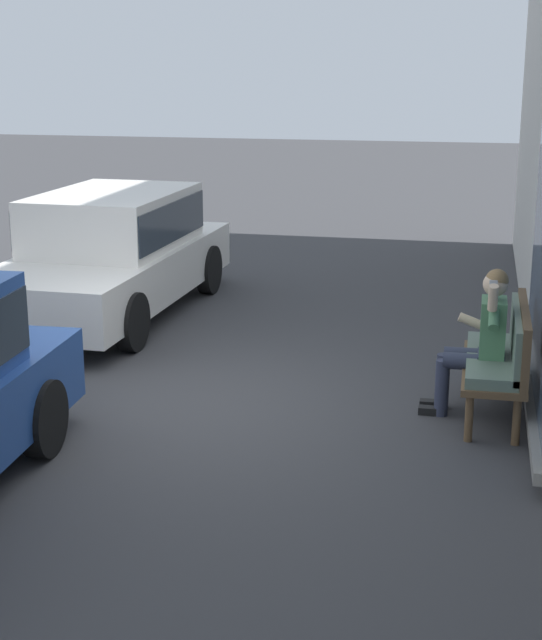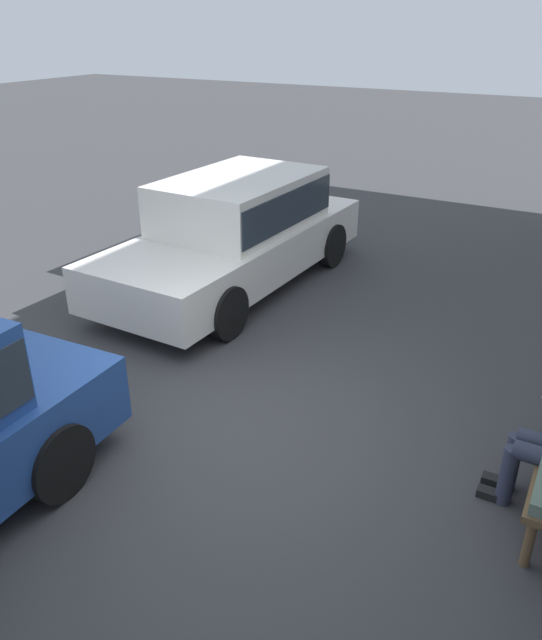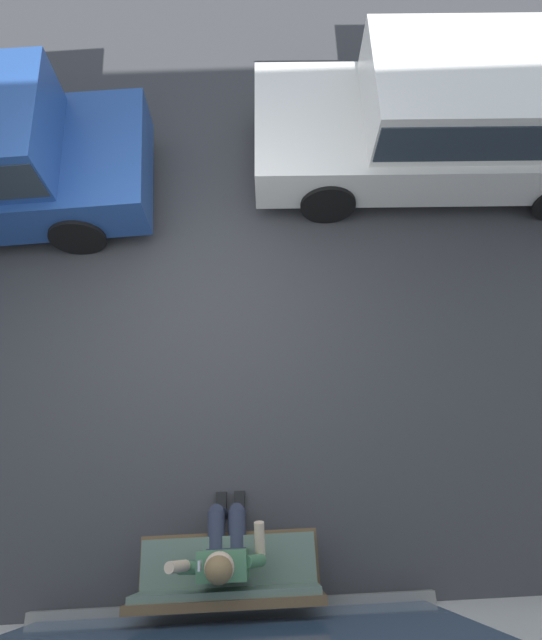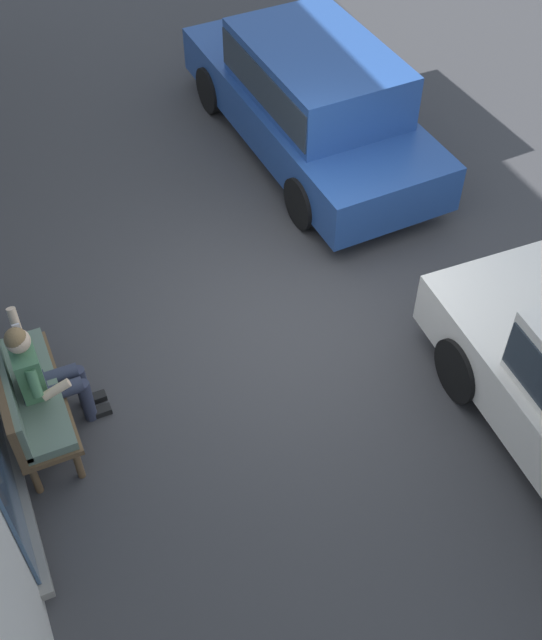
# 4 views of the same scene
# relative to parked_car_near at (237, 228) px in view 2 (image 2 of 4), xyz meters

# --- Properties ---
(ground_plane) EXTENTS (60.00, 60.00, 0.00)m
(ground_plane) POSITION_rel_parked_car_near_xyz_m (3.10, 1.87, -0.83)
(ground_plane) COLOR #38383A
(parked_car_near) EXTENTS (4.60, 1.99, 1.53)m
(parked_car_near) POSITION_rel_parked_car_near_xyz_m (0.00, 0.00, 0.00)
(parked_car_near) COLOR white
(parked_car_near) RESTS_ON ground_plane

